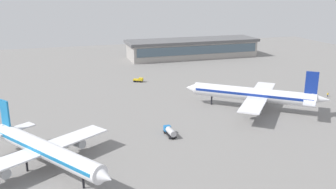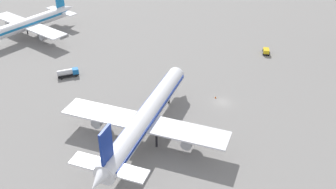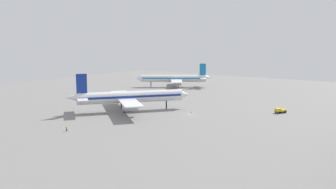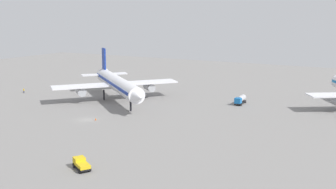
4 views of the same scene
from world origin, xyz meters
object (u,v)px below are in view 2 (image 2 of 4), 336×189
at_px(fuel_truck, 68,73).
at_px(safety_cone_near_gate, 216,97).
at_px(airplane_at_gate, 146,117).
at_px(pushback_tractor, 266,51).
at_px(airplane_taxiing, 25,25).

distance_m(fuel_truck, safety_cone_near_gate, 45.51).
bearing_deg(safety_cone_near_gate, fuel_truck, 55.11).
relative_size(airplane_at_gate, fuel_truck, 6.56).
bearing_deg(airplane_at_gate, pushback_tractor, -20.36).
bearing_deg(fuel_truck, safety_cone_near_gate, -36.97).
height_order(airplane_at_gate, pushback_tractor, airplane_at_gate).
distance_m(airplane_taxiing, fuel_truck, 36.64).
height_order(airplane_at_gate, safety_cone_near_gate, airplane_at_gate).
bearing_deg(safety_cone_near_gate, airplane_taxiing, 38.43).
distance_m(airplane_taxiing, safety_cone_near_gate, 77.77).
relative_size(airplane_at_gate, airplane_taxiing, 1.03).
height_order(fuel_truck, safety_cone_near_gate, fuel_truck).
bearing_deg(pushback_tractor, airplane_at_gate, -29.48).
relative_size(fuel_truck, safety_cone_near_gate, 10.61).
bearing_deg(fuel_truck, airplane_taxiing, 105.35).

